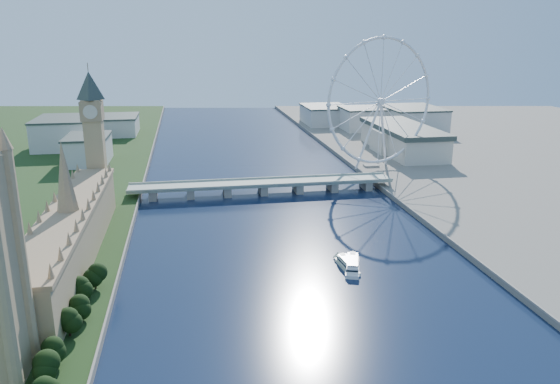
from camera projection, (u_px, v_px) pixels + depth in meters
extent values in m
cube|color=tan|center=(71.00, 238.00, 309.84)|extent=(24.00, 200.00, 28.00)
cone|color=#937A59|center=(65.00, 176.00, 299.89)|extent=(12.00, 12.00, 40.00)
cube|color=tan|center=(96.00, 154.00, 404.97)|extent=(13.00, 13.00, 80.00)
cube|color=#937A59|center=(92.00, 111.00, 396.13)|extent=(15.00, 15.00, 14.00)
pyramid|color=#2D3833|center=(88.00, 71.00, 388.39)|extent=(20.02, 20.02, 20.00)
cube|color=gray|center=(263.00, 183.00, 456.07)|extent=(220.00, 22.00, 2.00)
cube|color=gray|center=(153.00, 194.00, 442.81)|extent=(6.00, 20.00, 7.50)
cube|color=gray|center=(191.00, 192.00, 447.67)|extent=(6.00, 20.00, 7.50)
cube|color=gray|center=(227.00, 190.00, 452.53)|extent=(6.00, 20.00, 7.50)
cube|color=gray|center=(263.00, 189.00, 457.39)|extent=(6.00, 20.00, 7.50)
cube|color=gray|center=(298.00, 187.00, 462.25)|extent=(6.00, 20.00, 7.50)
cube|color=gray|center=(332.00, 186.00, 467.11)|extent=(6.00, 20.00, 7.50)
cube|color=gray|center=(366.00, 184.00, 471.97)|extent=(6.00, 20.00, 7.50)
torus|color=silver|center=(381.00, 101.00, 511.18)|extent=(113.60, 39.12, 118.60)
cylinder|color=silver|center=(381.00, 101.00, 511.18)|extent=(7.25, 6.61, 6.00)
cube|color=gray|center=(371.00, 166.00, 537.85)|extent=(14.00, 10.00, 2.00)
cube|color=beige|center=(88.00, 150.00, 551.24)|extent=(40.00, 60.00, 26.00)
cube|color=beige|center=(65.00, 133.00, 629.19)|extent=(60.00, 80.00, 32.00)
cube|color=beige|center=(118.00, 126.00, 714.46)|extent=(50.00, 70.00, 22.00)
cube|color=beige|center=(364.00, 119.00, 748.14)|extent=(60.00, 60.00, 28.00)
cube|color=beige|center=(411.00, 120.00, 738.64)|extent=(70.00, 90.00, 30.00)
cube|color=beige|center=(325.00, 115.00, 799.06)|extent=(60.00, 80.00, 24.00)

